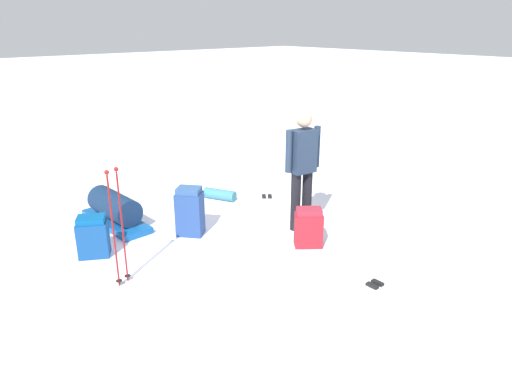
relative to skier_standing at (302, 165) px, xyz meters
name	(u,v)px	position (x,y,z in m)	size (l,w,h in m)	color
ground_plane	(256,240)	(0.75, -0.12, -0.95)	(80.00, 80.00, 0.00)	white
skier_standing	(302,165)	(0.00, 0.00, 0.00)	(0.56, 0.27, 1.70)	black
ski_pair_near	(267,198)	(-0.45, -1.21, -0.94)	(1.44, 1.61, 0.05)	silver
ski_pair_far	(375,286)	(0.54, 1.67, -0.94)	(0.19, 1.92, 0.05)	silver
backpack_large_dark	(309,228)	(0.35, 0.47, -0.69)	(0.42, 0.40, 0.53)	maroon
backpack_bright	(190,212)	(1.31, -0.87, -0.62)	(0.44, 0.45, 0.69)	navy
backpack_small_spare	(93,237)	(2.60, -1.14, -0.69)	(0.45, 0.42, 0.54)	navy
ski_poles_planted_near	(117,222)	(2.63, -0.28, -0.20)	(0.19, 0.11, 1.37)	maroon
gear_sled	(115,210)	(1.95, -1.89, -0.73)	(0.50, 1.35, 0.49)	#104D92
sleeping_mat_rolled	(220,194)	(0.18, -1.69, -0.86)	(0.18, 0.18, 0.55)	teal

